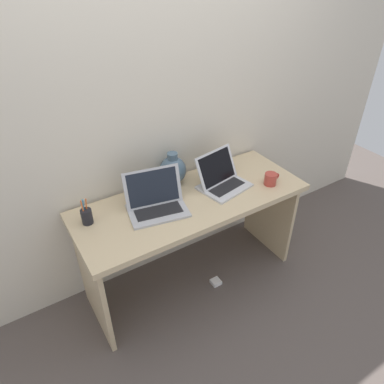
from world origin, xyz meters
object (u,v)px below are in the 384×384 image
(green_vase, at_px, (173,170))
(laptop_left, at_px, (156,200))
(laptop_right, at_px, (221,178))
(coffee_mug, at_px, (271,179))
(power_brick, at_px, (216,282))
(pen_cup, at_px, (87,216))

(green_vase, bearing_deg, laptop_left, -139.42)
(laptop_right, distance_m, coffee_mug, 0.35)
(laptop_left, height_order, green_vase, laptop_left)
(green_vase, height_order, power_brick, green_vase)
(pen_cup, bearing_deg, power_brick, -18.65)
(green_vase, relative_size, coffee_mug, 1.86)
(laptop_right, relative_size, pen_cup, 2.17)
(laptop_left, relative_size, pen_cup, 2.39)
(coffee_mug, bearing_deg, laptop_left, 167.59)
(laptop_left, relative_size, laptop_right, 1.10)
(coffee_mug, xyz_separation_m, pen_cup, (-1.21, 0.26, 0.01))
(laptop_left, distance_m, coffee_mug, 0.81)
(green_vase, xyz_separation_m, pen_cup, (-0.65, -0.12, -0.05))
(green_vase, distance_m, power_brick, 0.93)
(power_brick, bearing_deg, green_vase, 108.48)
(laptop_right, relative_size, green_vase, 1.62)
(laptop_right, relative_size, coffee_mug, 3.01)
(laptop_left, distance_m, power_brick, 0.90)
(green_vase, relative_size, pen_cup, 1.34)
(green_vase, xyz_separation_m, coffee_mug, (0.55, -0.38, -0.06))
(laptop_right, xyz_separation_m, coffee_mug, (0.30, -0.17, -0.02))
(laptop_right, bearing_deg, green_vase, 140.28)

